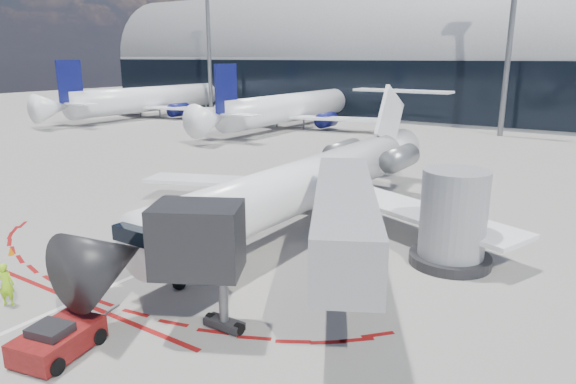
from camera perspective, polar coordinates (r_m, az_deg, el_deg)
The scene contains 13 objects.
ground at distance 31.27m, azimuth -4.92°, elevation -3.99°, with size 260.00×260.00×0.00m, color gray.
apron_centerline at distance 32.78m, azimuth -2.76°, elevation -3.05°, with size 0.25×40.00×0.01m, color silver.
apron_stop_bar at distance 24.00m, azimuth -22.40°, elevation -11.12°, with size 14.00×0.25×0.01m, color maroon.
terminal_building at distance 90.09m, azimuth 22.02°, elevation 12.79°, with size 150.00×24.15×24.00m.
jet_bridge at distance 23.04m, azimuth 9.67°, elevation -3.19°, with size 10.03×15.20×4.90m.
light_mast_west at distance 95.37m, azimuth -8.80°, elevation 16.11°, with size 0.70×0.70×25.00m, color slate.
light_mast_centre at distance 72.49m, azimuth 23.47°, elevation 15.58°, with size 0.70×0.70×25.00m, color slate.
regional_jet at distance 31.64m, azimuth 2.78°, elevation 1.30°, with size 25.88×31.91×7.99m.
pushback_tug at distance 20.18m, azimuth -24.22°, elevation -14.75°, with size 2.48×4.73×1.20m.
ramp_worker at distance 24.55m, azimuth -28.85°, elevation -8.94°, with size 0.68×0.44×1.86m, color #A4F419.
safety_cone_left at distance 30.59m, azimuth -28.43°, elevation -5.79°, with size 0.32×0.32×0.45m, color orange.
bg_airliner_0 at distance 92.50m, azimuth -14.79°, elevation 11.82°, with size 37.09×39.27×12.00m, color white, non-canonical shape.
bg_airliner_1 at distance 75.62m, azimuth 0.69°, elevation 11.57°, with size 35.72×37.82×11.56m, color white, non-canonical shape.
Camera 1 is at (18.40, -23.20, 10.04)m, focal length 32.00 mm.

